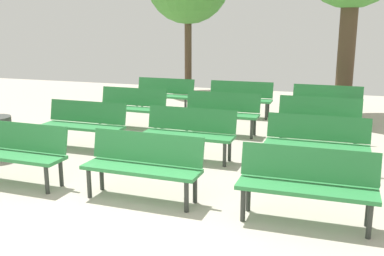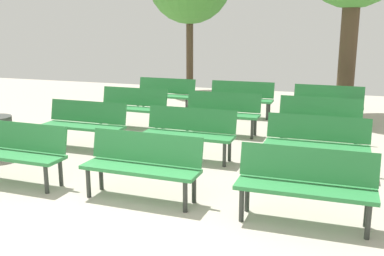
{
  "view_description": "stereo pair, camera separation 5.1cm",
  "coord_description": "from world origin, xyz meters",
  "px_view_note": "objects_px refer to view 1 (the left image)",
  "views": [
    {
      "loc": [
        2.39,
        -3.52,
        2.3
      ],
      "look_at": [
        0.0,
        3.52,
        0.55
      ],
      "focal_mm": 41.69,
      "sensor_mm": 36.0,
      "label": 1
    },
    {
      "loc": [
        2.44,
        -3.51,
        2.3
      ],
      "look_at": [
        0.0,
        3.52,
        0.55
      ],
      "focal_mm": 41.69,
      "sensor_mm": 36.0,
      "label": 2
    }
  ],
  "objects_px": {
    "bench_r1_c0": "(84,122)",
    "bench_r3_c2": "(327,102)",
    "bench_r3_c0": "(164,93)",
    "bench_r0_c0": "(16,149)",
    "bench_r0_c1": "(143,162)",
    "bench_r2_c0": "(132,105)",
    "bench_r1_c2": "(317,140)",
    "bench_r0_c2": "(307,181)",
    "bench_r3_c1": "(240,97)",
    "bench_r2_c2": "(319,117)",
    "bench_r2_c1": "(222,111)",
    "bench_r1_c1": "(189,130)"
  },
  "relations": [
    {
      "from": "bench_r0_c0",
      "to": "bench_r3_c2",
      "type": "height_order",
      "value": "same"
    },
    {
      "from": "bench_r0_c2",
      "to": "bench_r2_c1",
      "type": "bearing_deg",
      "value": 117.85
    },
    {
      "from": "bench_r0_c2",
      "to": "bench_r1_c2",
      "type": "xyz_separation_m",
      "value": [
        -0.01,
        1.98,
        0.0
      ]
    },
    {
      "from": "bench_r0_c1",
      "to": "bench_r1_c0",
      "type": "distance_m",
      "value": 2.83
    },
    {
      "from": "bench_r2_c2",
      "to": "bench_r3_c1",
      "type": "height_order",
      "value": "same"
    },
    {
      "from": "bench_r1_c1",
      "to": "bench_r3_c1",
      "type": "distance_m",
      "value": 3.85
    },
    {
      "from": "bench_r0_c0",
      "to": "bench_r2_c1",
      "type": "bearing_deg",
      "value": 63.05
    },
    {
      "from": "bench_r2_c2",
      "to": "bench_r1_c0",
      "type": "bearing_deg",
      "value": -155.0
    },
    {
      "from": "bench_r2_c2",
      "to": "bench_r3_c1",
      "type": "relative_size",
      "value": 0.99
    },
    {
      "from": "bench_r0_c0",
      "to": "bench_r0_c1",
      "type": "height_order",
      "value": "same"
    },
    {
      "from": "bench_r2_c0",
      "to": "bench_r3_c0",
      "type": "relative_size",
      "value": 1.0
    },
    {
      "from": "bench_r2_c1",
      "to": "bench_r3_c1",
      "type": "height_order",
      "value": "same"
    },
    {
      "from": "bench_r1_c2",
      "to": "bench_r3_c2",
      "type": "bearing_deg",
      "value": 90.0
    },
    {
      "from": "bench_r0_c2",
      "to": "bench_r1_c2",
      "type": "bearing_deg",
      "value": 89.87
    },
    {
      "from": "bench_r0_c2",
      "to": "bench_r2_c0",
      "type": "distance_m",
      "value": 5.67
    },
    {
      "from": "bench_r1_c0",
      "to": "bench_r3_c2",
      "type": "xyz_separation_m",
      "value": [
        4.2,
        3.79,
        0.0
      ]
    },
    {
      "from": "bench_r3_c2",
      "to": "bench_r3_c0",
      "type": "bearing_deg",
      "value": -179.49
    },
    {
      "from": "bench_r0_c0",
      "to": "bench_r1_c2",
      "type": "xyz_separation_m",
      "value": [
        4.13,
        1.97,
        0.0
      ]
    },
    {
      "from": "bench_r1_c0",
      "to": "bench_r1_c2",
      "type": "xyz_separation_m",
      "value": [
        4.2,
        0.03,
        0.0
      ]
    },
    {
      "from": "bench_r1_c2",
      "to": "bench_r2_c0",
      "type": "relative_size",
      "value": 0.99
    },
    {
      "from": "bench_r2_c0",
      "to": "bench_r3_c0",
      "type": "xyz_separation_m",
      "value": [
        0.0,
        1.93,
        0.0
      ]
    },
    {
      "from": "bench_r1_c2",
      "to": "bench_r3_c0",
      "type": "height_order",
      "value": "same"
    },
    {
      "from": "bench_r3_c2",
      "to": "bench_r0_c2",
      "type": "bearing_deg",
      "value": -88.87
    },
    {
      "from": "bench_r2_c0",
      "to": "bench_r2_c2",
      "type": "height_order",
      "value": "same"
    },
    {
      "from": "bench_r1_c0",
      "to": "bench_r1_c2",
      "type": "bearing_deg",
      "value": 0.67
    },
    {
      "from": "bench_r0_c0",
      "to": "bench_r1_c1",
      "type": "bearing_deg",
      "value": 45.26
    },
    {
      "from": "bench_r0_c2",
      "to": "bench_r2_c1",
      "type": "height_order",
      "value": "same"
    },
    {
      "from": "bench_r1_c2",
      "to": "bench_r0_c2",
      "type": "bearing_deg",
      "value": -89.85
    },
    {
      "from": "bench_r1_c2",
      "to": "bench_r2_c0",
      "type": "distance_m",
      "value": 4.56
    },
    {
      "from": "bench_r0_c2",
      "to": "bench_r1_c1",
      "type": "bearing_deg",
      "value": 137.21
    },
    {
      "from": "bench_r0_c1",
      "to": "bench_r2_c2",
      "type": "relative_size",
      "value": 1.01
    },
    {
      "from": "bench_r1_c1",
      "to": "bench_r1_c2",
      "type": "xyz_separation_m",
      "value": [
        2.12,
        0.03,
        0.0
      ]
    },
    {
      "from": "bench_r2_c0",
      "to": "bench_r1_c1",
      "type": "bearing_deg",
      "value": -41.55
    },
    {
      "from": "bench_r0_c0",
      "to": "bench_r2_c1",
      "type": "distance_m",
      "value": 4.38
    },
    {
      "from": "bench_r2_c2",
      "to": "bench_r3_c2",
      "type": "relative_size",
      "value": 0.99
    },
    {
      "from": "bench_r1_c0",
      "to": "bench_r2_c0",
      "type": "height_order",
      "value": "same"
    },
    {
      "from": "bench_r2_c2",
      "to": "bench_r0_c1",
      "type": "bearing_deg",
      "value": -117.99
    },
    {
      "from": "bench_r3_c0",
      "to": "bench_r3_c1",
      "type": "relative_size",
      "value": 1.0
    },
    {
      "from": "bench_r0_c0",
      "to": "bench_r2_c1",
      "type": "relative_size",
      "value": 1.01
    },
    {
      "from": "bench_r3_c2",
      "to": "bench_r2_c0",
      "type": "bearing_deg",
      "value": -154.44
    },
    {
      "from": "bench_r1_c0",
      "to": "bench_r3_c2",
      "type": "distance_m",
      "value": 5.66
    },
    {
      "from": "bench_r0_c2",
      "to": "bench_r3_c1",
      "type": "height_order",
      "value": "same"
    },
    {
      "from": "bench_r3_c0",
      "to": "bench_r3_c1",
      "type": "distance_m",
      "value": 2.06
    },
    {
      "from": "bench_r0_c0",
      "to": "bench_r1_c0",
      "type": "xyz_separation_m",
      "value": [
        -0.07,
        1.95,
        0.0
      ]
    },
    {
      "from": "bench_r1_c2",
      "to": "bench_r2_c0",
      "type": "height_order",
      "value": "same"
    },
    {
      "from": "bench_r0_c0",
      "to": "bench_r3_c2",
      "type": "relative_size",
      "value": 1.0
    },
    {
      "from": "bench_r0_c1",
      "to": "bench_r3_c0",
      "type": "bearing_deg",
      "value": 110.86
    },
    {
      "from": "bench_r0_c1",
      "to": "bench_r2_c0",
      "type": "distance_m",
      "value": 4.32
    },
    {
      "from": "bench_r0_c1",
      "to": "bench_r3_c0",
      "type": "height_order",
      "value": "same"
    },
    {
      "from": "bench_r0_c1",
      "to": "bench_r3_c1",
      "type": "bearing_deg",
      "value": 91.08
    }
  ]
}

